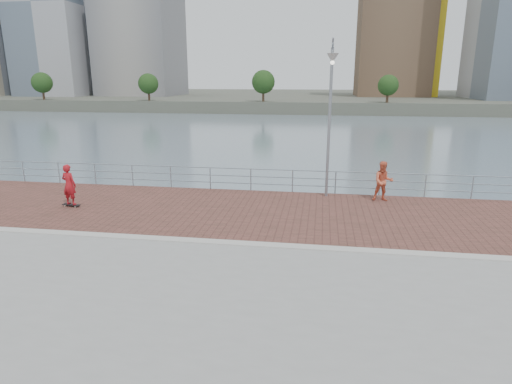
# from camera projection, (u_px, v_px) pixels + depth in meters

# --- Properties ---
(water) EXTENTS (400.00, 400.00, 0.00)m
(water) POSITION_uv_depth(u_px,v_px,m) (247.00, 298.00, 14.85)
(water) COLOR slate
(water) RESTS_ON ground
(seawall) EXTENTS (40.00, 24.00, 2.00)m
(seawall) POSITION_uv_depth(u_px,v_px,m) (210.00, 367.00, 9.82)
(seawall) COLOR gray
(seawall) RESTS_ON ground
(brick_lane) EXTENTS (40.00, 6.80, 0.02)m
(brick_lane) POSITION_uv_depth(u_px,v_px,m) (262.00, 212.00, 17.77)
(brick_lane) COLOR brown
(brick_lane) RESTS_ON seawall
(curb) EXTENTS (40.00, 0.40, 0.06)m
(curb) POSITION_uv_depth(u_px,v_px,m) (247.00, 244.00, 14.33)
(curb) COLOR #B7B5AD
(curb) RESTS_ON seawall
(far_shore) EXTENTS (320.00, 95.00, 2.50)m
(far_shore) POSITION_uv_depth(u_px,v_px,m) (315.00, 98.00, 131.44)
(far_shore) COLOR #4C5142
(far_shore) RESTS_ON ground
(guardrail) EXTENTS (39.06, 0.06, 1.13)m
(guardrail) POSITION_uv_depth(u_px,v_px,m) (272.00, 178.00, 20.83)
(guardrail) COLOR #8C9EA8
(guardrail) RESTS_ON brick_lane
(street_lamp) EXTENTS (0.49, 1.43, 6.72)m
(street_lamp) POSITION_uv_depth(u_px,v_px,m) (331.00, 93.00, 18.44)
(street_lamp) COLOR gray
(street_lamp) RESTS_ON brick_lane
(skateboard) EXTENTS (0.84, 0.33, 0.09)m
(skateboard) POSITION_uv_depth(u_px,v_px,m) (71.00, 205.00, 18.48)
(skateboard) COLOR black
(skateboard) RESTS_ON brick_lane
(skateboarder) EXTENTS (0.70, 0.52, 1.77)m
(skateboarder) POSITION_uv_depth(u_px,v_px,m) (69.00, 185.00, 18.25)
(skateboarder) COLOR #AE171F
(skateboarder) RESTS_ON skateboard
(bystander) EXTENTS (0.90, 0.71, 1.80)m
(bystander) POSITION_uv_depth(u_px,v_px,m) (383.00, 181.00, 19.14)
(bystander) COLOR #DB6140
(bystander) RESTS_ON brick_lane
(shoreline_trees) EXTENTS (169.45, 4.79, 6.39)m
(shoreline_trees) POSITION_uv_depth(u_px,v_px,m) (414.00, 84.00, 83.82)
(shoreline_trees) COLOR #473323
(shoreline_trees) RESTS_ON far_shore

